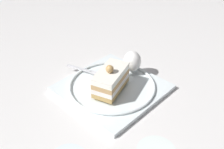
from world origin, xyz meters
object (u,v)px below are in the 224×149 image
(dessert_plate, at_px, (112,87))
(cake_slice, at_px, (111,80))
(whipped_cream_dollop, at_px, (132,61))
(fork, at_px, (87,71))

(dessert_plate, xyz_separation_m, cake_slice, (-0.01, 0.02, 0.04))
(cake_slice, bearing_deg, whipped_cream_dollop, -80.39)
(dessert_plate, distance_m, cake_slice, 0.04)
(dessert_plate, xyz_separation_m, fork, (0.09, 0.01, 0.01))
(dessert_plate, bearing_deg, whipped_cream_dollop, -86.41)
(dessert_plate, height_order, cake_slice, cake_slice)
(whipped_cream_dollop, bearing_deg, fork, 46.87)
(cake_slice, bearing_deg, dessert_plate, -54.42)
(whipped_cream_dollop, bearing_deg, cake_slice, 99.61)
(fork, bearing_deg, cake_slice, 174.29)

